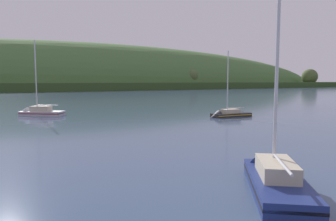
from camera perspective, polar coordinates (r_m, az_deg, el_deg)
The scene contains 5 objects.
far_shoreline_hill at distance 221.01m, azimuth -11.69°, elevation 3.96°, with size 563.56×101.83×61.91m.
sailboat_near_mooring at distance 46.78m, azimuth 10.69°, elevation -1.02°, with size 7.04×2.86×10.70m.
sailboat_midwater_white at distance 16.90m, azimuth 18.64°, elevation -11.94°, with size 6.74×7.22×10.57m.
sailboat_outer_reach at distance 51.78m, azimuth -22.84°, elevation -0.49°, with size 7.05×6.35×12.40m.
mooring_buoy_far_upstream at distance 78.94m, azimuth 19.34°, elevation 1.27°, with size 0.48×0.48×0.56m.
Camera 1 is at (-27.47, 8.27, 5.26)m, focal length 33.39 mm.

